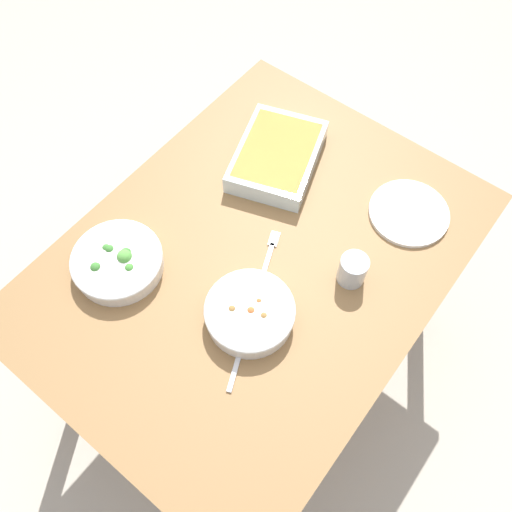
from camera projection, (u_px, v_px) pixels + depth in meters
name	position (u px, v px, depth m)	size (l,w,h in m)	color
ground_plane	(256.00, 350.00, 2.05)	(6.00, 6.00, 0.00)	#B2A899
dining_table	(256.00, 272.00, 1.48)	(1.20, 0.90, 0.74)	olive
stew_bowl	(250.00, 313.00, 1.29)	(0.22, 0.22, 0.06)	silver
broccoli_bowl	(118.00, 262.00, 1.36)	(0.24, 0.24, 0.07)	silver
baking_dish	(277.00, 155.00, 1.53)	(0.36, 0.31, 0.06)	silver
drink_cup	(352.00, 271.00, 1.34)	(0.07, 0.07, 0.08)	#B2BCC6
side_plate	(409.00, 213.00, 1.47)	(0.22, 0.22, 0.01)	silver
spoon_by_stew	(242.00, 346.00, 1.28)	(0.17, 0.09, 0.01)	silver
spoon_by_broccoli	(122.00, 281.00, 1.36)	(0.13, 0.15, 0.01)	silver
fork_on_table	(269.00, 255.00, 1.40)	(0.17, 0.08, 0.01)	silver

